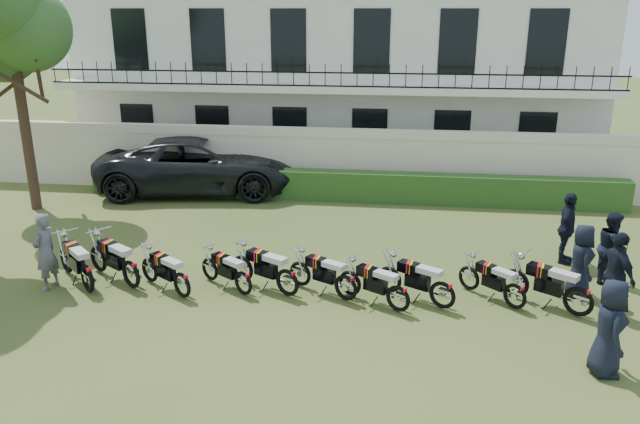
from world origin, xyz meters
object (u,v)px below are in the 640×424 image
(officer_0, at_px, (609,328))
(officer_4, at_px, (612,247))
(officer_5, at_px, (567,228))
(motorcycle_3, at_px, (243,278))
(motorcycle_2, at_px, (182,279))
(motorcycle_0, at_px, (87,272))
(motorcycle_4, at_px, (287,276))
(motorcycle_6, at_px, (398,292))
(officer_2, at_px, (616,275))
(motorcycle_8, at_px, (516,290))
(motorcycle_9, at_px, (579,295))
(suv, at_px, (200,165))
(motorcycle_1, at_px, (130,268))
(motorcycle_5, at_px, (346,281))
(motorcycle_7, at_px, (443,288))
(tree_west_near, at_px, (10,19))
(inspector, at_px, (45,252))
(officer_3, at_px, (581,261))

(officer_0, distance_m, officer_4, 4.37)
(officer_5, bearing_deg, motorcycle_3, 130.69)
(motorcycle_2, height_order, officer_5, officer_5)
(motorcycle_0, distance_m, motorcycle_4, 4.55)
(motorcycle_6, distance_m, officer_2, 4.50)
(motorcycle_8, bearing_deg, motorcycle_3, 134.46)
(motorcycle_0, distance_m, motorcycle_9, 10.76)
(motorcycle_0, distance_m, suv, 8.43)
(motorcycle_4, bearing_deg, officer_4, -47.08)
(motorcycle_1, bearing_deg, motorcycle_5, -55.90)
(motorcycle_7, height_order, motorcycle_8, motorcycle_7)
(motorcycle_5, relative_size, motorcycle_8, 1.24)
(motorcycle_2, distance_m, motorcycle_4, 2.35)
(motorcycle_4, distance_m, motorcycle_7, 3.42)
(motorcycle_6, distance_m, officer_5, 5.35)
(officer_2, bearing_deg, tree_west_near, 52.15)
(motorcycle_8, xyz_separation_m, suv, (-9.52, 8.00, 0.52))
(motorcycle_0, bearing_deg, motorcycle_9, -45.62)
(motorcycle_9, distance_m, officer_4, 2.38)
(motorcycle_3, bearing_deg, suv, 58.48)
(motorcycle_8, xyz_separation_m, officer_2, (1.97, -0.05, 0.48))
(motorcycle_7, bearing_deg, officer_0, -97.96)
(motorcycle_6, xyz_separation_m, officer_0, (3.65, -1.88, 0.43))
(motorcycle_4, bearing_deg, officer_0, -81.88)
(motorcycle_0, distance_m, motorcycle_6, 7.01)
(suv, xyz_separation_m, officer_4, (11.98, -6.16, -0.12))
(motorcycle_8, distance_m, officer_0, 2.65)
(motorcycle_6, relative_size, officer_5, 0.88)
(motorcycle_1, bearing_deg, motorcycle_0, 145.88)
(motorcycle_5, height_order, inspector, inspector)
(motorcycle_0, xyz_separation_m, motorcycle_8, (9.50, 0.42, -0.08))
(motorcycle_5, bearing_deg, motorcycle_4, 116.74)
(motorcycle_3, distance_m, inspector, 4.59)
(officer_2, bearing_deg, motorcycle_4, 70.37)
(inspector, bearing_deg, officer_2, 101.28)
(motorcycle_2, xyz_separation_m, motorcycle_6, (4.79, -0.06, -0.00))
(tree_west_near, height_order, motorcycle_8, tree_west_near)
(motorcycle_0, xyz_separation_m, officer_3, (11.01, 1.28, 0.32))
(motorcycle_2, bearing_deg, officer_5, -35.28)
(motorcycle_4, relative_size, officer_2, 0.96)
(motorcycle_0, xyz_separation_m, motorcycle_6, (7.01, -0.04, -0.06))
(motorcycle_2, bearing_deg, officer_2, -53.16)
(motorcycle_7, distance_m, inspector, 8.99)
(motorcycle_3, height_order, inspector, inspector)
(officer_0, bearing_deg, suv, 45.71)
(motorcycle_4, xyz_separation_m, motorcycle_7, (3.42, -0.18, -0.01))
(motorcycle_9, height_order, officer_3, officer_3)
(tree_west_near, distance_m, motorcycle_8, 16.11)
(motorcycle_1, bearing_deg, officer_4, -46.12)
(motorcycle_3, distance_m, officer_5, 8.20)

